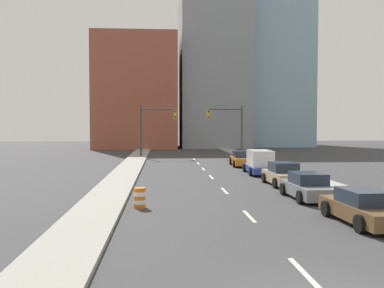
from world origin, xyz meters
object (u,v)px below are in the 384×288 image
Objects in this scene: traffic_signal_right at (232,124)px; sedan_brown at (364,208)px; sedan_tan at (283,175)px; sedan_orange at (242,159)px; sedan_gray at (308,187)px; traffic_barrel at (140,198)px; traffic_signal_left at (151,124)px; box_truck_blue at (260,163)px.

sedan_brown is (-0.61, -35.79, -3.46)m from traffic_signal_right.
sedan_tan is (-0.07, 11.05, 0.05)m from sedan_brown.
sedan_gray is at bearing -87.18° from sedan_orange.
sedan_tan is at bearing 38.39° from traffic_barrel.
traffic_signal_right reaches higher than sedan_tan.
sedan_brown is 0.99× the size of sedan_orange.
sedan_gray is at bearing -93.58° from sedan_tan.
sedan_orange is at bearing 89.47° from sedan_tan.
sedan_orange is at bearing 89.00° from sedan_gray.
traffic_signal_left is at bearing 102.26° from sedan_brown.
sedan_tan is 0.90× the size of sedan_orange.
box_truck_blue is at bearing -92.25° from traffic_signal_right.
sedan_orange is (-0.16, 6.88, -0.24)m from box_truck_blue.
box_truck_blue is at bearing 56.81° from traffic_barrel.
sedan_brown is at bearing -87.29° from box_truck_blue.
sedan_tan is at bearing -91.56° from traffic_signal_right.
sedan_tan is (-0.68, -24.74, -3.41)m from traffic_signal_right.
traffic_signal_left and traffic_signal_right have the same top height.
sedan_brown is (9.28, -35.79, -3.46)m from traffic_signal_left.
sedan_brown is at bearing -91.04° from sedan_tan.
traffic_signal_left is 1.33× the size of sedan_brown.
traffic_signal_left is 1.00× the size of traffic_signal_right.
sedan_gray is at bearing 90.42° from sedan_brown.
traffic_signal_right is 35.96m from sedan_brown.
traffic_barrel is (-9.66, -31.86, -3.62)m from traffic_signal_right.
sedan_brown is 17.61m from box_truck_blue.
sedan_gray is 1.05× the size of sedan_tan.
traffic_signal_right reaches higher than sedan_gray.
traffic_barrel is at bearing -89.60° from traffic_signal_left.
traffic_signal_left is 26.62m from sedan_tan.
traffic_signal_left is at bearing 105.70° from sedan_gray.
traffic_signal_left is at bearing 131.39° from sedan_orange.
sedan_orange is at bearing 88.35° from sedan_brown.
traffic_barrel is 0.20× the size of sedan_orange.
traffic_barrel is 0.22× the size of sedan_tan.
traffic_barrel is 8.97m from sedan_gray.
sedan_orange reaches higher than traffic_barrel.
sedan_brown reaches higher than traffic_barrel.
traffic_signal_right is (9.88, 0.00, 0.00)m from traffic_signal_left.
sedan_gray reaches higher than traffic_barrel.
sedan_gray is at bearing 11.70° from traffic_barrel.
box_truck_blue is (-0.04, 6.56, 0.23)m from sedan_tan.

